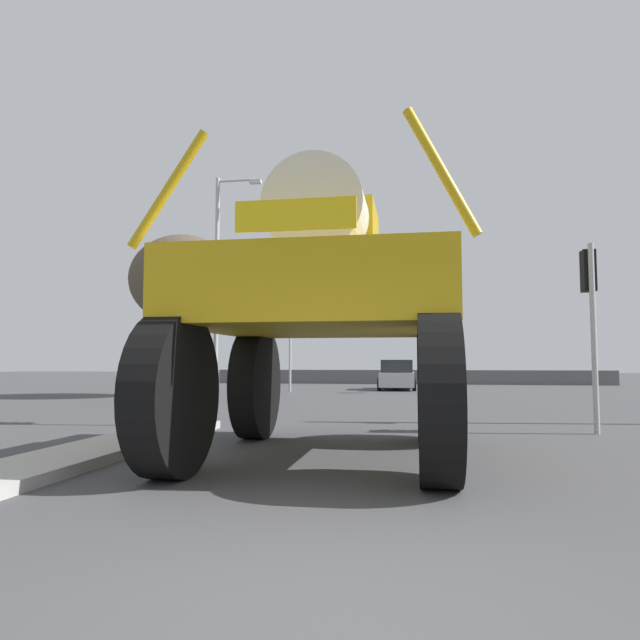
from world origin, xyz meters
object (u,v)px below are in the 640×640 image
(traffic_signal_near_left, at_px, (161,310))
(traffic_signal_far_right, at_px, (435,332))
(traffic_signal_near_right, at_px, (590,295))
(sedan_ahead, at_px, (397,376))
(oversize_sprayer, at_px, (325,312))
(bare_tree_left, at_px, (184,281))
(streetlight_far_left, at_px, (220,274))
(traffic_signal_far_left, at_px, (291,328))

(traffic_signal_near_left, relative_size, traffic_signal_far_right, 0.94)
(traffic_signal_near_right, height_order, traffic_signal_far_right, traffic_signal_far_right)
(sedan_ahead, bearing_deg, oversize_sprayer, 178.29)
(traffic_signal_far_right, distance_m, bare_tree_left, 11.30)
(traffic_signal_near_right, bearing_deg, sedan_ahead, 104.15)
(sedan_ahead, bearing_deg, bare_tree_left, 131.37)
(traffic_signal_near_right, bearing_deg, streetlight_far_left, 136.48)
(traffic_signal_near_right, distance_m, streetlight_far_left, 16.31)
(traffic_signal_near_left, relative_size, streetlight_far_left, 0.38)
(traffic_signal_near_right, relative_size, streetlight_far_left, 0.40)
(sedan_ahead, relative_size, traffic_signal_near_right, 1.10)
(streetlight_far_left, bearing_deg, traffic_signal_near_left, -76.91)
(sedan_ahead, bearing_deg, traffic_signal_far_right, -151.69)
(oversize_sprayer, relative_size, traffic_signal_near_left, 1.61)
(traffic_signal_near_left, distance_m, traffic_signal_near_right, 9.11)
(bare_tree_left, bearing_deg, oversize_sprayer, -59.44)
(oversize_sprayer, height_order, traffic_signal_near_left, oversize_sprayer)
(traffic_signal_near_right, xyz_separation_m, traffic_signal_far_right, (-2.61, 14.34, 0.01))
(sedan_ahead, xyz_separation_m, traffic_signal_far_left, (-4.85, -3.29, 2.32))
(traffic_signal_near_right, xyz_separation_m, bare_tree_left, (-12.85, 10.00, 2.01))
(traffic_signal_near_right, bearing_deg, traffic_signal_near_left, 179.98)
(bare_tree_left, bearing_deg, traffic_signal_far_right, 22.97)
(traffic_signal_near_right, bearing_deg, oversize_sprayer, -142.20)
(oversize_sprayer, height_order, bare_tree_left, bare_tree_left)
(streetlight_far_left, bearing_deg, oversize_sprayer, -64.92)
(sedan_ahead, height_order, traffic_signal_far_right, traffic_signal_far_right)
(sedan_ahead, bearing_deg, traffic_signal_near_right, -166.70)
(traffic_signal_far_right, bearing_deg, oversize_sprayer, -96.82)
(traffic_signal_far_right, xyz_separation_m, bare_tree_left, (-10.24, -4.34, 2.00))
(sedan_ahead, distance_m, traffic_signal_far_left, 6.30)
(oversize_sprayer, relative_size, bare_tree_left, 0.85)
(oversize_sprayer, distance_m, sedan_ahead, 21.37)
(traffic_signal_near_right, distance_m, traffic_signal_far_right, 14.57)
(oversize_sprayer, bearing_deg, sedan_ahead, -1.01)
(traffic_signal_near_left, height_order, traffic_signal_far_right, traffic_signal_far_right)
(oversize_sprayer, relative_size, traffic_signal_far_left, 1.36)
(sedan_ahead, distance_m, traffic_signal_near_left, 18.32)
(traffic_signal_near_right, bearing_deg, traffic_signal_far_right, 100.31)
(sedan_ahead, xyz_separation_m, bare_tree_left, (-8.41, -7.63, 4.03))
(traffic_signal_near_left, xyz_separation_m, streetlight_far_left, (-2.58, 11.10, 2.59))
(traffic_signal_far_right, bearing_deg, bare_tree_left, -157.03)
(traffic_signal_far_right, height_order, streetlight_far_left, streetlight_far_left)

